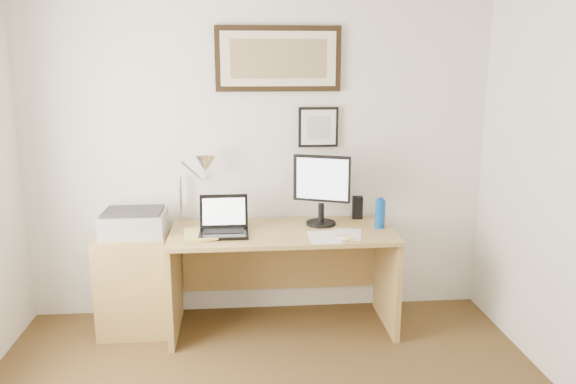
{
  "coord_description": "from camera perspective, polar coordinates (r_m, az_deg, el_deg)",
  "views": [
    {
      "loc": [
        -0.14,
        -2.21,
        1.91
      ],
      "look_at": [
        0.17,
        1.43,
        1.08
      ],
      "focal_mm": 35.0,
      "sensor_mm": 36.0,
      "label": 1
    }
  ],
  "objects": [
    {
      "name": "book",
      "position": [
        3.94,
        -10.47,
        -4.37
      ],
      "size": [
        0.26,
        0.33,
        0.02
      ],
      "primitive_type": "imported",
      "rotation": [
        0.0,
        0.0,
        0.14
      ],
      "color": "#D4C563",
      "rests_on": "desk"
    },
    {
      "name": "printer",
      "position": [
        4.13,
        -15.39,
        -2.99
      ],
      "size": [
        0.44,
        0.34,
        0.18
      ],
      "color": "#A1A1A3",
      "rests_on": "side_cabinet"
    },
    {
      "name": "bottle_cap",
      "position": [
        4.09,
        9.39,
        -0.68
      ],
      "size": [
        0.04,
        0.04,
        0.02
      ],
      "primitive_type": "cylinder",
      "color": "#0B479B",
      "rests_on": "water_bottle"
    },
    {
      "name": "sticky_pad",
      "position": [
        3.85,
        6.11,
        -4.67
      ],
      "size": [
        0.11,
        0.11,
        0.01
      ],
      "primitive_type": "cube",
      "rotation": [
        0.0,
        0.0,
        0.39
      ],
      "color": "#EAE26E",
      "rests_on": "desk"
    },
    {
      "name": "desk",
      "position": [
        4.18,
        -0.67,
        -6.69
      ],
      "size": [
        1.6,
        0.7,
        0.75
      ],
      "color": "#A28144",
      "rests_on": "floor"
    },
    {
      "name": "paper_sheet_b",
      "position": [
        3.94,
        5.98,
        -4.31
      ],
      "size": [
        0.26,
        0.32,
        0.0
      ],
      "primitive_type": "cube",
      "rotation": [
        0.0,
        0.0,
        -0.24
      ],
      "color": "white",
      "rests_on": "desk"
    },
    {
      "name": "laptop",
      "position": [
        3.96,
        -6.54,
        -3.41
      ],
      "size": [
        0.34,
        0.29,
        0.26
      ],
      "color": "black",
      "rests_on": "desk"
    },
    {
      "name": "picture_small",
      "position": [
        4.25,
        3.1,
        6.6
      ],
      "size": [
        0.3,
        0.03,
        0.3
      ],
      "color": "black",
      "rests_on": "wall_back"
    },
    {
      "name": "desk_lamp",
      "position": [
        4.1,
        -8.62,
        2.52
      ],
      "size": [
        0.29,
        0.27,
        0.53
      ],
      "color": "silver",
      "rests_on": "desk"
    },
    {
      "name": "wall_back",
      "position": [
        4.26,
        -3.0,
        3.91
      ],
      "size": [
        3.5,
        0.02,
        2.5
      ],
      "primitive_type": "cube",
      "color": "white",
      "rests_on": "ground"
    },
    {
      "name": "paper_sheet_a",
      "position": [
        3.88,
        3.67,
        -4.59
      ],
      "size": [
        0.21,
        0.3,
        0.0
      ],
      "primitive_type": "cube",
      "rotation": [
        0.0,
        0.0,
        0.0
      ],
      "color": "white",
      "rests_on": "desk"
    },
    {
      "name": "side_cabinet",
      "position": [
        4.26,
        -15.32,
        -8.93
      ],
      "size": [
        0.5,
        0.4,
        0.73
      ],
      "primitive_type": "cube",
      "color": "#A28144",
      "rests_on": "floor"
    },
    {
      "name": "water_bottle",
      "position": [
        4.12,
        9.34,
        -2.22
      ],
      "size": [
        0.07,
        0.07,
        0.21
      ],
      "primitive_type": "cylinder",
      "color": "#0B479B",
      "rests_on": "desk"
    },
    {
      "name": "picture_large",
      "position": [
        4.19,
        -0.99,
        13.37
      ],
      "size": [
        0.92,
        0.04,
        0.47
      ],
      "color": "black",
      "rests_on": "wall_back"
    },
    {
      "name": "lcd_monitor",
      "position": [
        4.1,
        3.43,
        0.55
      ],
      "size": [
        0.4,
        0.22,
        0.52
      ],
      "color": "black",
      "rests_on": "desk"
    },
    {
      "name": "speaker",
      "position": [
        4.35,
        7.06,
        -1.56
      ],
      "size": [
        0.08,
        0.07,
        0.17
      ],
      "primitive_type": "cube",
      "rotation": [
        0.0,
        0.0,
        -0.07
      ],
      "color": "black",
      "rests_on": "desk"
    },
    {
      "name": "marker_pen",
      "position": [
        3.92,
        5.55,
        -4.33
      ],
      "size": [
        0.14,
        0.06,
        0.02
      ],
      "primitive_type": "cylinder",
      "rotation": [
        0.0,
        1.57,
        0.35
      ],
      "color": "white",
      "rests_on": "desk"
    }
  ]
}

